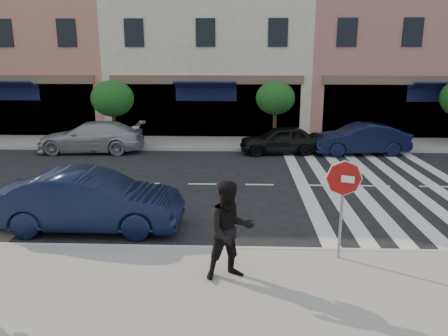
% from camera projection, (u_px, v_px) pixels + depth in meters
% --- Properties ---
extents(ground, '(120.00, 120.00, 0.00)m').
position_uv_depth(ground, '(189.00, 228.00, 11.42)').
color(ground, black).
rests_on(ground, ground).
extents(sidewalk_near, '(60.00, 4.50, 0.15)m').
position_uv_depth(sidewalk_near, '(165.00, 304.00, 7.77)').
color(sidewalk_near, gray).
rests_on(sidewalk_near, ground).
extents(sidewalk_far, '(60.00, 3.00, 0.15)m').
position_uv_depth(sidewalk_far, '(214.00, 143.00, 22.04)').
color(sidewalk_far, gray).
rests_on(sidewalk_far, ground).
extents(building_west_mid, '(10.00, 9.00, 14.00)m').
position_uv_depth(building_west_mid, '(39.00, 11.00, 26.52)').
color(building_west_mid, '#BA7261').
rests_on(building_west_mid, ground).
extents(building_centre, '(11.00, 9.00, 11.00)m').
position_uv_depth(building_centre, '(211.00, 36.00, 26.51)').
color(building_centre, beige).
rests_on(building_centre, ground).
extents(building_east_mid, '(13.00, 9.00, 13.00)m').
position_uv_depth(building_east_mid, '(413.00, 18.00, 25.81)').
color(building_east_mid, '#AA7265').
rests_on(building_east_mid, ground).
extents(street_tree_wb, '(2.10, 2.10, 3.06)m').
position_uv_depth(street_tree_wb, '(112.00, 99.00, 21.48)').
color(street_tree_wb, '#473323').
rests_on(street_tree_wb, sidewalk_far).
extents(street_tree_c, '(1.90, 1.90, 3.04)m').
position_uv_depth(street_tree_c, '(275.00, 98.00, 21.17)').
color(street_tree_c, '#473323').
rests_on(street_tree_c, sidewalk_far).
extents(stop_sign, '(0.72, 0.32, 2.17)m').
position_uv_depth(stop_sign, '(343.00, 187.00, 8.97)').
color(stop_sign, gray).
rests_on(stop_sign, sidewalk_near).
extents(walker, '(1.14, 1.02, 1.96)m').
position_uv_depth(walker, '(230.00, 231.00, 8.33)').
color(walker, black).
rests_on(walker, sidewalk_near).
extents(car_near_mid, '(4.64, 1.62, 1.53)m').
position_uv_depth(car_near_mid, '(90.00, 201.00, 11.16)').
color(car_near_mid, black).
rests_on(car_near_mid, ground).
extents(car_far_left, '(4.92, 2.15, 1.41)m').
position_uv_depth(car_far_left, '(91.00, 137.00, 20.25)').
color(car_far_left, '#9FA0A5').
rests_on(car_far_left, ground).
extents(car_far_mid, '(3.86, 1.91, 1.27)m').
position_uv_depth(car_far_mid, '(280.00, 140.00, 19.95)').
color(car_far_mid, black).
rests_on(car_far_mid, ground).
extents(car_far_right, '(4.39, 1.89, 1.41)m').
position_uv_depth(car_far_right, '(360.00, 139.00, 19.80)').
color(car_far_right, black).
rests_on(car_far_right, ground).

